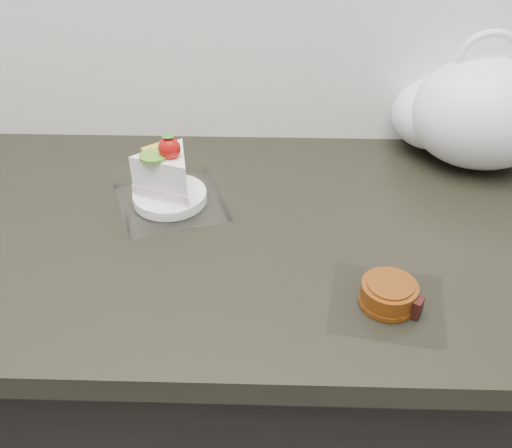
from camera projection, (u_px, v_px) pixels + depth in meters
counter at (197, 395)px, 1.21m from camera, size 2.04×0.64×0.90m
cake_tray at (169, 185)px, 0.97m from camera, size 0.22×0.22×0.14m
mooncake_wrap at (389, 296)px, 0.78m from camera, size 0.18×0.17×0.04m
plastic_bag at (476, 112)px, 1.05m from camera, size 0.34×0.28×0.26m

